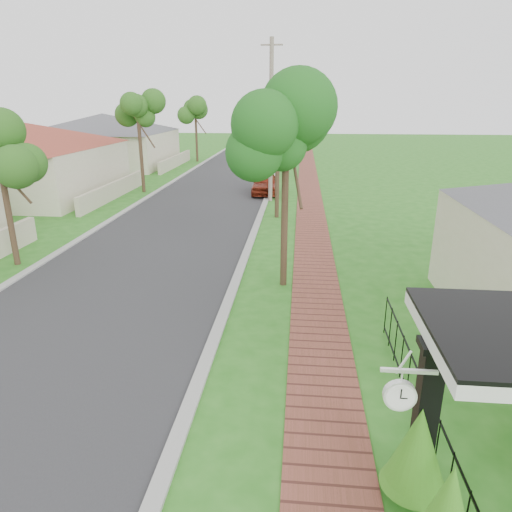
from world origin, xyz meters
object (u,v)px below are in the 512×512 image
at_px(parked_car_red, 265,183).
at_px(near_tree, 286,137).
at_px(parked_car_white, 270,156).
at_px(porch_post, 424,427).
at_px(utility_pole, 271,122).
at_px(station_clock, 400,393).

bearing_deg(parked_car_red, near_tree, -85.64).
relative_size(parked_car_red, parked_car_white, 0.93).
bearing_deg(parked_car_red, porch_post, -82.26).
relative_size(parked_car_white, utility_pole, 0.48).
distance_m(porch_post, near_tree, 9.05).
xyz_separation_m(porch_post, near_tree, (-2.35, 8.00, 3.52)).
xyz_separation_m(parked_car_white, near_tree, (2.44, -29.98, 3.94)).
bearing_deg(utility_pole, parked_car_red, 102.96).
xyz_separation_m(parked_car_red, near_tree, (1.80, -15.17, 3.96)).
bearing_deg(near_tree, parked_car_white, 94.64).
bearing_deg(utility_pole, station_clock, -81.61).
bearing_deg(station_clock, porch_post, 39.01).
height_order(porch_post, parked_car_white, porch_post).
bearing_deg(porch_post, parked_car_white, 97.18).
relative_size(near_tree, station_clock, 7.93).
xyz_separation_m(porch_post, station_clock, (-0.49, -0.40, 0.83)).
height_order(porch_post, station_clock, porch_post).
bearing_deg(parked_car_white, porch_post, -77.90).
relative_size(parked_car_red, station_clock, 5.40).
distance_m(parked_car_white, near_tree, 30.34).
distance_m(parked_car_red, near_tree, 15.79).
bearing_deg(porch_post, near_tree, 106.37).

